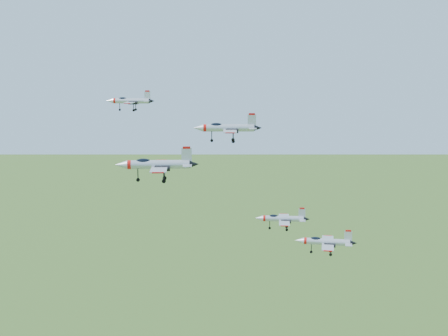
# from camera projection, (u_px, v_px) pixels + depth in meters

# --- Properties ---
(jet_lead) EXTENTS (11.15, 9.21, 2.98)m
(jet_lead) POSITION_uv_depth(u_px,v_px,m) (130.00, 101.00, 141.20)
(jet_lead) COLOR #B4B9C2
(jet_left_high) EXTENTS (13.91, 11.64, 3.72)m
(jet_left_high) POSITION_uv_depth(u_px,v_px,m) (227.00, 128.00, 125.19)
(jet_left_high) COLOR #B4B9C2
(jet_right_high) EXTENTS (13.95, 11.73, 3.75)m
(jet_right_high) POSITION_uv_depth(u_px,v_px,m) (156.00, 164.00, 103.43)
(jet_right_high) COLOR #B4B9C2
(jet_left_low) EXTENTS (11.10, 9.19, 2.97)m
(jet_left_low) POSITION_uv_depth(u_px,v_px,m) (282.00, 218.00, 125.51)
(jet_left_low) COLOR #B4B9C2
(jet_right_low) EXTENTS (11.43, 9.38, 3.07)m
(jet_right_low) POSITION_uv_depth(u_px,v_px,m) (325.00, 242.00, 115.34)
(jet_right_low) COLOR #B4B9C2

